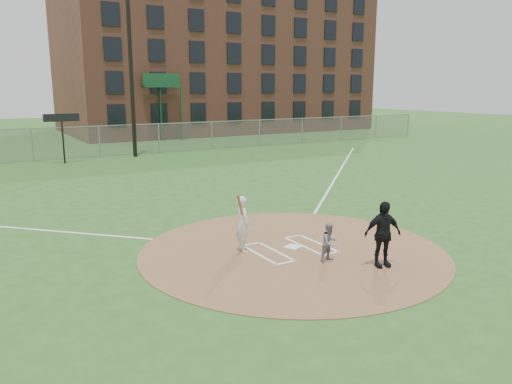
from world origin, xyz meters
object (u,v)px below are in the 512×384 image
home_plate (293,247)px  batter_at_plate (243,224)px  catcher (330,242)px  umpire (383,234)px

home_plate → batter_at_plate: 1.62m
home_plate → catcher: size_ratio=0.40×
catcher → umpire: 1.35m
home_plate → umpire: 2.71m
umpire → home_plate: bearing=129.9°
catcher → batter_at_plate: batter_at_plate is taller
umpire → batter_at_plate: 3.70m
home_plate → batter_at_plate: (-1.36, 0.44, 0.77)m
catcher → home_plate: bearing=91.3°
umpire → batter_at_plate: (-2.43, 2.79, -0.06)m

